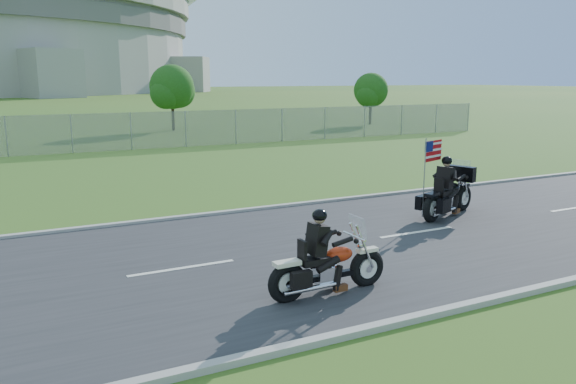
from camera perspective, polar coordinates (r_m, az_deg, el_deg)
name	(u,v)px	position (r m, az deg, el deg)	size (l,w,h in m)	color
ground	(271,256)	(12.35, -1.70, -6.55)	(420.00, 420.00, 0.00)	#295A1C
road	(271,255)	(12.34, -1.70, -6.46)	(120.00, 8.00, 0.04)	#28282B
curb_north	(211,214)	(15.96, -7.84, -2.26)	(120.00, 0.18, 0.12)	#9E9B93
curb_south	(381,326)	(9.07, 9.45, -13.32)	(120.00, 0.18, 0.12)	#9E9B93
fence	(6,136)	(30.78, -26.70, 5.07)	(60.00, 0.03, 2.00)	gray
tree_fence_near	(172,89)	(42.15, -11.67, 10.18)	(3.52, 3.28, 4.75)	#382316
tree_fence_far	(371,92)	(47.17, 8.43, 10.02)	(3.08, 2.87, 4.20)	#382316
motorcycle_lead	(327,268)	(10.09, 3.94, -7.71)	(2.40, 0.59, 1.62)	black
motorcycle_follow	(448,196)	(16.23, 15.97, -0.41)	(2.50, 1.29, 2.17)	black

